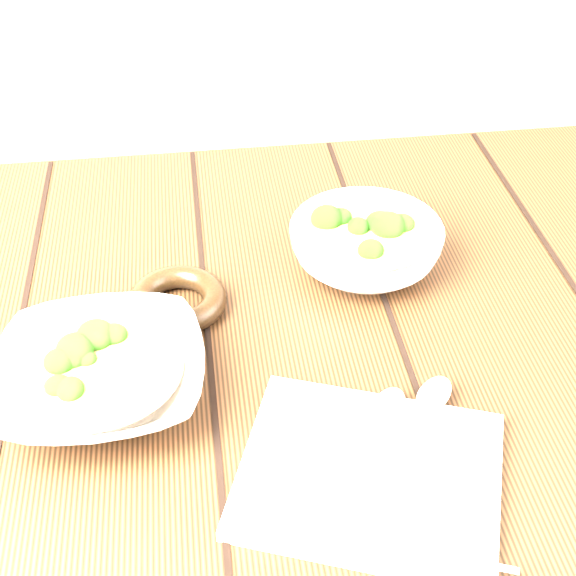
{
  "coord_description": "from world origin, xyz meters",
  "views": [
    {
      "loc": [
        -0.02,
        -0.63,
        1.33
      ],
      "look_at": [
        0.07,
        0.01,
        0.8
      ],
      "focal_mm": 50.0,
      "sensor_mm": 36.0,
      "label": 1
    }
  ],
  "objects_px": {
    "table": "(232,411)",
    "napkin": "(369,474)",
    "soup_bowl_front": "(101,376)",
    "trivet": "(178,300)",
    "soup_bowl_back": "(365,246)"
  },
  "relations": [
    {
      "from": "napkin",
      "to": "table",
      "type": "bearing_deg",
      "value": 139.24
    },
    {
      "from": "table",
      "to": "soup_bowl_back",
      "type": "distance_m",
      "value": 0.25
    },
    {
      "from": "soup_bowl_front",
      "to": "soup_bowl_back",
      "type": "xyz_separation_m",
      "value": [
        0.3,
        0.17,
        0.0
      ]
    },
    {
      "from": "soup_bowl_back",
      "to": "napkin",
      "type": "relative_size",
      "value": 0.97
    },
    {
      "from": "soup_bowl_front",
      "to": "napkin",
      "type": "bearing_deg",
      "value": -29.54
    },
    {
      "from": "soup_bowl_front",
      "to": "soup_bowl_back",
      "type": "height_order",
      "value": "soup_bowl_back"
    },
    {
      "from": "soup_bowl_back",
      "to": "trivet",
      "type": "bearing_deg",
      "value": -167.37
    },
    {
      "from": "soup_bowl_front",
      "to": "napkin",
      "type": "xyz_separation_m",
      "value": [
        0.24,
        -0.13,
        -0.02
      ]
    },
    {
      "from": "table",
      "to": "trivet",
      "type": "bearing_deg",
      "value": 135.13
    },
    {
      "from": "soup_bowl_front",
      "to": "trivet",
      "type": "bearing_deg",
      "value": 58.14
    },
    {
      "from": "soup_bowl_front",
      "to": "soup_bowl_back",
      "type": "distance_m",
      "value": 0.34
    },
    {
      "from": "table",
      "to": "napkin",
      "type": "relative_size",
      "value": 5.35
    },
    {
      "from": "soup_bowl_front",
      "to": "trivet",
      "type": "height_order",
      "value": "soup_bowl_front"
    },
    {
      "from": "soup_bowl_back",
      "to": "napkin",
      "type": "bearing_deg",
      "value": -101.1
    },
    {
      "from": "soup_bowl_back",
      "to": "trivet",
      "type": "distance_m",
      "value": 0.23
    }
  ]
}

